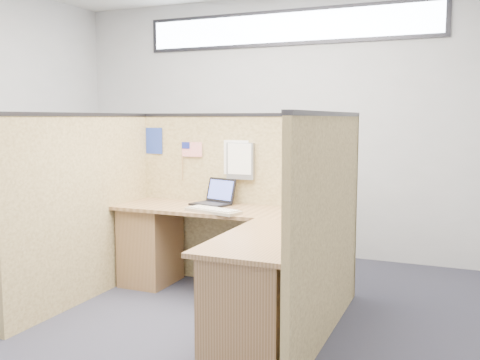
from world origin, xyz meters
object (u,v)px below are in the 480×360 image
at_px(laptop, 213,198).
at_px(keyboard, 213,210).
at_px(l_desk, 227,262).
at_px(mouse, 301,216).

relative_size(laptop, keyboard, 0.74).
bearing_deg(laptop, l_desk, -38.42).
bearing_deg(laptop, keyboard, -47.74).
xyz_separation_m(laptop, mouse, (0.91, -0.36, -0.03)).
relative_size(keyboard, mouse, 4.73).
bearing_deg(keyboard, mouse, 15.18).
relative_size(l_desk, laptop, 5.18).
height_order(keyboard, mouse, mouse).
bearing_deg(l_desk, laptop, 124.93).
relative_size(laptop, mouse, 3.51).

